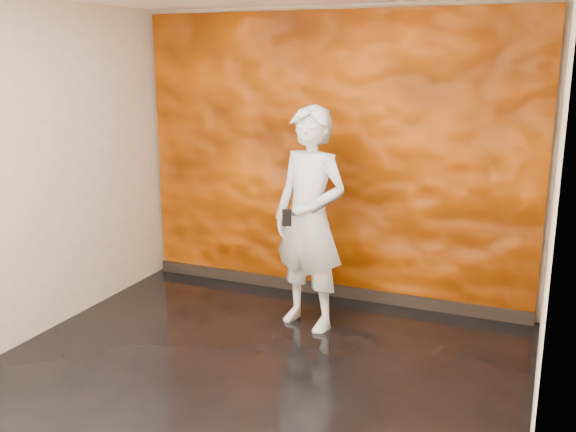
# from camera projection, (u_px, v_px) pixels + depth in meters

# --- Properties ---
(room) EXTENTS (4.02, 4.02, 2.81)m
(room) POSITION_uv_depth(u_px,v_px,m) (239.00, 197.00, 4.41)
(room) COLOR black
(room) RESTS_ON ground
(feature_wall) EXTENTS (3.90, 0.06, 2.75)m
(feature_wall) POSITION_uv_depth(u_px,v_px,m) (332.00, 159.00, 6.17)
(feature_wall) COLOR #C14C00
(feature_wall) RESTS_ON ground
(baseboard) EXTENTS (3.90, 0.04, 0.12)m
(baseboard) POSITION_uv_depth(u_px,v_px,m) (328.00, 289.00, 6.45)
(baseboard) COLOR black
(baseboard) RESTS_ON ground
(man) EXTENTS (0.81, 0.65, 1.95)m
(man) POSITION_uv_depth(u_px,v_px,m) (310.00, 219.00, 5.52)
(man) COLOR #A6ACB6
(man) RESTS_ON ground
(phone) EXTENTS (0.08, 0.05, 0.15)m
(phone) POSITION_uv_depth(u_px,v_px,m) (287.00, 218.00, 5.29)
(phone) COLOR black
(phone) RESTS_ON man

